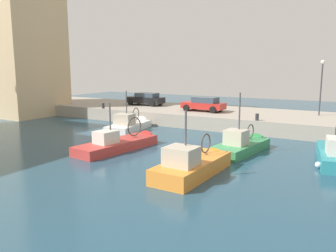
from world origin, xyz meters
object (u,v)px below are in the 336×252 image
fishing_boat_white (131,127)px  fishing_boat_orange (195,171)px  fishing_boat_red (121,147)px  quay_streetlamp (322,78)px  parked_car_black (146,99)px  mooring_bollard_mid (103,106)px  mooring_bollard_south (257,117)px  fishing_boat_green (243,149)px  parked_car_red (204,104)px

fishing_boat_white → fishing_boat_orange: size_ratio=0.96×
fishing_boat_red → quay_streetlamp: size_ratio=1.48×
parked_car_black → mooring_bollard_mid: parked_car_black is taller
mooring_bollard_south → mooring_bollard_mid: size_ratio=1.00×
fishing_boat_white → parked_car_black: (7.60, 3.51, 1.78)m
quay_streetlamp → mooring_bollard_mid: bearing=105.8°
fishing_boat_red → mooring_bollard_south: size_ratio=12.98×
fishing_boat_green → parked_car_black: size_ratio=1.43×
fishing_boat_green → fishing_boat_red: bearing=115.5°
fishing_boat_red → mooring_bollard_south: bearing=-35.7°
mooring_bollard_mid → fishing_boat_green: bearing=-108.7°
fishing_boat_orange → fishing_boat_red: bearing=70.0°
fishing_boat_red → mooring_bollard_south: 11.36m
fishing_boat_green → mooring_bollard_south: bearing=7.4°
fishing_boat_white → fishing_boat_green: bearing=-104.1°
fishing_boat_green → quay_streetlamp: (11.32, -3.20, 4.33)m
parked_car_red → mooring_bollard_south: (-3.08, -6.06, -0.44)m
quay_streetlamp → fishing_boat_red: bearing=144.6°
parked_car_black → fishing_boat_green: bearing=-125.4°
mooring_bollard_south → quay_streetlamp: quay_streetlamp is taller
parked_car_black → mooring_bollard_south: bearing=-108.8°
parked_car_red → fishing_boat_white: bearing=144.1°
fishing_boat_green → mooring_bollard_south: fishing_boat_green is taller
parked_car_black → quay_streetlamp: 18.02m
fishing_boat_red → quay_streetlamp: 18.67m
fishing_boat_green → parked_car_red: 11.22m
fishing_boat_orange → mooring_bollard_south: fishing_boat_orange is taller
fishing_boat_green → parked_car_red: (8.75, 6.79, 1.79)m
fishing_boat_red → fishing_boat_green: bearing=-64.5°
parked_car_red → fishing_boat_green: bearing=-142.2°
fishing_boat_red → fishing_boat_orange: bearing=-110.0°
quay_streetlamp → fishing_boat_green: bearing=164.2°
fishing_boat_red → fishing_boat_white: size_ratio=1.21×
fishing_boat_orange → mooring_bollard_mid: bearing=54.3°
fishing_boat_orange → parked_car_red: bearing=22.8°
parked_car_black → mooring_bollard_mid: (-4.72, 2.11, -0.44)m
fishing_boat_orange → mooring_bollard_south: 11.66m
fishing_boat_green → parked_car_red: size_ratio=1.45×
fishing_boat_red → quay_streetlamp: (14.80, -10.51, 4.35)m
fishing_boat_red → fishing_boat_white: 7.33m
mooring_bollard_mid → fishing_boat_white: bearing=-117.1°
fishing_boat_orange → mooring_bollard_south: (11.58, 0.10, 1.34)m
fishing_boat_red → fishing_boat_orange: fishing_boat_orange is taller
fishing_boat_green → quay_streetlamp: quay_streetlamp is taller
fishing_boat_orange → quay_streetlamp: bearing=-12.5°
fishing_boat_red → fishing_boat_orange: size_ratio=1.15×
fishing_boat_red → quay_streetlamp: bearing=-35.4°
fishing_boat_white → fishing_boat_green: size_ratio=0.97×
fishing_boat_white → fishing_boat_green: fishing_boat_green is taller
fishing_boat_orange → mooring_bollard_mid: size_ratio=11.27×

